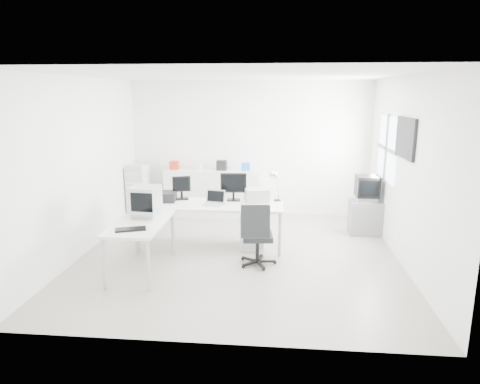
# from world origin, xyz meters

# --- Properties ---
(floor) EXTENTS (5.00, 5.00, 0.01)m
(floor) POSITION_xyz_m (0.00, 0.00, 0.00)
(floor) COLOR beige
(floor) RESTS_ON ground
(ceiling) EXTENTS (5.00, 5.00, 0.01)m
(ceiling) POSITION_xyz_m (0.00, 0.00, 2.80)
(ceiling) COLOR white
(ceiling) RESTS_ON back_wall
(back_wall) EXTENTS (5.00, 0.02, 2.80)m
(back_wall) POSITION_xyz_m (0.00, 2.50, 1.40)
(back_wall) COLOR white
(back_wall) RESTS_ON floor
(left_wall) EXTENTS (0.02, 5.00, 2.80)m
(left_wall) POSITION_xyz_m (-2.50, 0.00, 1.40)
(left_wall) COLOR white
(left_wall) RESTS_ON floor
(right_wall) EXTENTS (0.02, 5.00, 2.80)m
(right_wall) POSITION_xyz_m (2.50, 0.00, 1.40)
(right_wall) COLOR white
(right_wall) RESTS_ON floor
(window) EXTENTS (0.02, 1.20, 1.10)m
(window) POSITION_xyz_m (2.48, 1.20, 1.60)
(window) COLOR white
(window) RESTS_ON right_wall
(wall_picture) EXTENTS (0.04, 0.90, 0.60)m
(wall_picture) POSITION_xyz_m (2.47, 0.10, 1.90)
(wall_picture) COLOR black
(wall_picture) RESTS_ON right_wall
(main_desk) EXTENTS (2.40, 0.80, 0.75)m
(main_desk) POSITION_xyz_m (-0.50, 0.38, 0.38)
(main_desk) COLOR silver
(main_desk) RESTS_ON floor
(side_desk) EXTENTS (0.70, 1.40, 0.75)m
(side_desk) POSITION_xyz_m (-1.35, -0.72, 0.38)
(side_desk) COLOR silver
(side_desk) RESTS_ON floor
(drawer_pedestal) EXTENTS (0.40, 0.50, 0.60)m
(drawer_pedestal) POSITION_xyz_m (0.20, 0.43, 0.30)
(drawer_pedestal) COLOR silver
(drawer_pedestal) RESTS_ON floor
(inkjet_printer) EXTENTS (0.47, 0.38, 0.16)m
(inkjet_printer) POSITION_xyz_m (-1.35, 0.48, 0.83)
(inkjet_printer) COLOR black
(inkjet_printer) RESTS_ON main_desk
(lcd_monitor_small) EXTENTS (0.35, 0.26, 0.39)m
(lcd_monitor_small) POSITION_xyz_m (-1.05, 0.63, 0.94)
(lcd_monitor_small) COLOR black
(lcd_monitor_small) RESTS_ON main_desk
(lcd_monitor_large) EXTENTS (0.45, 0.20, 0.46)m
(lcd_monitor_large) POSITION_xyz_m (-0.15, 0.63, 0.98)
(lcd_monitor_large) COLOR black
(lcd_monitor_large) RESTS_ON main_desk
(laptop) EXTENTS (0.37, 0.37, 0.20)m
(laptop) POSITION_xyz_m (-0.45, 0.28, 0.85)
(laptop) COLOR #B7B7BA
(laptop) RESTS_ON main_desk
(white_keyboard) EXTENTS (0.41, 0.24, 0.02)m
(white_keyboard) POSITION_xyz_m (0.15, 0.23, 0.76)
(white_keyboard) COLOR silver
(white_keyboard) RESTS_ON main_desk
(white_mouse) EXTENTS (0.06, 0.06, 0.06)m
(white_mouse) POSITION_xyz_m (0.45, 0.28, 0.78)
(white_mouse) COLOR silver
(white_mouse) RESTS_ON main_desk
(laser_printer) EXTENTS (0.46, 0.42, 0.22)m
(laser_printer) POSITION_xyz_m (0.25, 0.60, 0.86)
(laser_printer) COLOR #ADADAD
(laser_printer) RESTS_ON main_desk
(desk_lamp) EXTENTS (0.20, 0.20, 0.49)m
(desk_lamp) POSITION_xyz_m (0.60, 0.68, 0.99)
(desk_lamp) COLOR silver
(desk_lamp) RESTS_ON main_desk
(crt_monitor) EXTENTS (0.41, 0.41, 0.43)m
(crt_monitor) POSITION_xyz_m (-1.35, -0.47, 0.97)
(crt_monitor) COLOR #B7B7BA
(crt_monitor) RESTS_ON side_desk
(black_keyboard) EXTENTS (0.43, 0.29, 0.03)m
(black_keyboard) POSITION_xyz_m (-1.35, -1.12, 0.76)
(black_keyboard) COLOR black
(black_keyboard) RESTS_ON side_desk
(office_chair) EXTENTS (0.63, 0.63, 0.99)m
(office_chair) POSITION_xyz_m (0.31, -0.34, 0.50)
(office_chair) COLOR #242629
(office_chair) RESTS_ON floor
(tv_cabinet) EXTENTS (0.57, 0.47, 0.63)m
(tv_cabinet) POSITION_xyz_m (2.22, 1.33, 0.31)
(tv_cabinet) COLOR slate
(tv_cabinet) RESTS_ON floor
(crt_tv) EXTENTS (0.50, 0.48, 0.45)m
(crt_tv) POSITION_xyz_m (2.22, 1.33, 0.85)
(crt_tv) COLOR black
(crt_tv) RESTS_ON tv_cabinet
(sideboard) EXTENTS (1.97, 0.49, 0.99)m
(sideboard) POSITION_xyz_m (-0.77, 2.24, 0.49)
(sideboard) COLOR silver
(sideboard) RESTS_ON floor
(clutter_box_a) EXTENTS (0.18, 0.16, 0.17)m
(clutter_box_a) POSITION_xyz_m (-1.57, 2.24, 1.07)
(clutter_box_a) COLOR red
(clutter_box_a) RESTS_ON sideboard
(clutter_box_b) EXTENTS (0.17, 0.16, 0.14)m
(clutter_box_b) POSITION_xyz_m (-1.07, 2.24, 1.06)
(clutter_box_b) COLOR silver
(clutter_box_b) RESTS_ON sideboard
(clutter_box_c) EXTENTS (0.21, 0.19, 0.20)m
(clutter_box_c) POSITION_xyz_m (-0.57, 2.24, 1.09)
(clutter_box_c) COLOR black
(clutter_box_c) RESTS_ON sideboard
(clutter_box_d) EXTENTS (0.18, 0.17, 0.16)m
(clutter_box_d) POSITION_xyz_m (-0.07, 2.24, 1.07)
(clutter_box_d) COLOR #1963B1
(clutter_box_d) RESTS_ON sideboard
(clutter_bottle) EXTENTS (0.07, 0.07, 0.22)m
(clutter_bottle) POSITION_xyz_m (-1.87, 2.28, 1.10)
(clutter_bottle) COLOR silver
(clutter_bottle) RESTS_ON sideboard
(filing_cabinet) EXTENTS (0.38, 0.45, 1.09)m
(filing_cabinet) POSITION_xyz_m (-2.28, 1.96, 0.55)
(filing_cabinet) COLOR silver
(filing_cabinet) RESTS_ON floor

